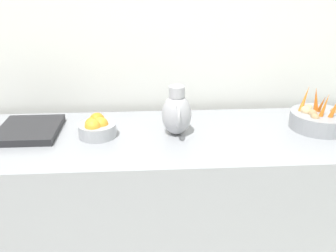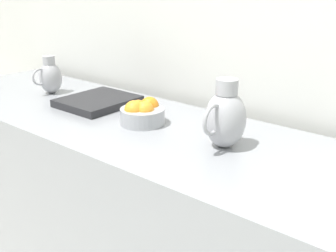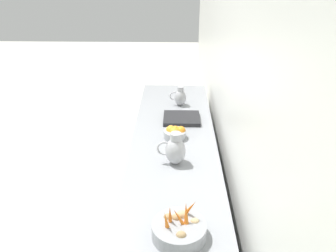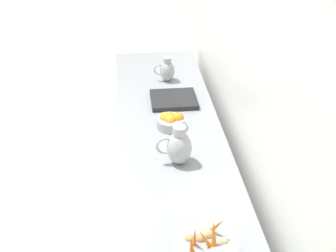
{
  "view_description": "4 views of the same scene",
  "coord_description": "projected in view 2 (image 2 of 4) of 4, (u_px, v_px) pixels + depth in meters",
  "views": [
    {
      "loc": [
        0.24,
        -0.16,
        1.69
      ],
      "look_at": [
        -1.42,
        -0.05,
        0.99
      ],
      "focal_mm": 39.67,
      "sensor_mm": 36.0,
      "label": 1
    },
    {
      "loc": [
        -0.31,
        0.71,
        1.49
      ],
      "look_at": [
        -1.32,
        -0.12,
        1.02
      ],
      "focal_mm": 43.02,
      "sensor_mm": 36.0,
      "label": 2
    },
    {
      "loc": [
        -1.5,
        2.24,
        2.33
      ],
      "look_at": [
        -1.43,
        -0.39,
        1.04
      ],
      "focal_mm": 37.53,
      "sensor_mm": 36.0,
      "label": 3
    },
    {
      "loc": [
        -1.21,
        2.13,
        2.51
      ],
      "look_at": [
        -1.46,
        -0.21,
        1.04
      ],
      "focal_mm": 47.18,
      "sensor_mm": 36.0,
      "label": 4
    }
  ],
  "objects": [
    {
      "name": "metal_pitcher_tall",
      "position": [
        225.0,
        117.0,
        1.44
      ],
      "size": [
        0.21,
        0.15,
        0.25
      ],
      "color": "#A3A3A8",
      "rests_on": "prep_counter"
    },
    {
      "name": "metal_pitcher_short",
      "position": [
        50.0,
        77.0,
        2.15
      ],
      "size": [
        0.17,
        0.12,
        0.2
      ],
      "color": "#A3A3A8",
      "rests_on": "prep_counter"
    },
    {
      "name": "counter_sink_basin",
      "position": [
        98.0,
        101.0,
        1.97
      ],
      "size": [
        0.34,
        0.3,
        0.04
      ],
      "primitive_type": "cube",
      "color": "#232326",
      "rests_on": "prep_counter"
    },
    {
      "name": "prep_counter",
      "position": [
        184.0,
        237.0,
        1.72
      ],
      "size": [
        0.71,
        3.13,
        0.92
      ],
      "primitive_type": "cube",
      "color": "gray",
      "rests_on": "ground_plane"
    },
    {
      "name": "orange_bowl",
      "position": [
        142.0,
        113.0,
        1.7
      ],
      "size": [
        0.19,
        0.19,
        0.11
      ],
      "color": "#9EA0A5",
      "rests_on": "prep_counter"
    }
  ]
}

